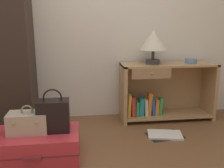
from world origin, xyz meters
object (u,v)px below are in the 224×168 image
object	(u,v)px
train_case	(28,122)
handbag	(53,115)
bowl	(191,61)
table_lamp	(153,41)
suitcase_large	(37,145)
open_book_on_floor	(165,135)
bookshelf	(162,92)

from	to	relation	value
train_case	handbag	xyz separation A→B (m)	(0.22, 0.00, 0.05)
bowl	handbag	world-z (taller)	bowl
table_lamp	suitcase_large	world-z (taller)	table_lamp
suitcase_large	open_book_on_floor	distance (m)	1.32
train_case	open_book_on_floor	xyz separation A→B (m)	(1.35, 0.27, -0.32)
open_book_on_floor	train_case	bearing A→B (deg)	-168.58
bowl	handbag	bearing A→B (deg)	-154.73
table_lamp	train_case	distance (m)	1.66
table_lamp	open_book_on_floor	world-z (taller)	table_lamp
bookshelf	train_case	size ratio (longest dim) A/B	3.38
bowl	suitcase_large	world-z (taller)	bowl
table_lamp	handbag	size ratio (longest dim) A/B	1.02
bookshelf	handbag	bearing A→B (deg)	-148.09
bookshelf	train_case	world-z (taller)	bookshelf
bookshelf	table_lamp	distance (m)	0.64
open_book_on_floor	suitcase_large	bearing A→B (deg)	-167.11
bowl	train_case	world-z (taller)	bowl
suitcase_large	train_case	bearing A→B (deg)	162.11
bookshelf	suitcase_large	bearing A→B (deg)	-150.25
handbag	open_book_on_floor	world-z (taller)	handbag
suitcase_large	open_book_on_floor	bearing A→B (deg)	12.89
bookshelf	table_lamp	world-z (taller)	table_lamp
train_case	handbag	distance (m)	0.23
suitcase_large	handbag	distance (m)	0.31
bookshelf	handbag	world-z (taller)	bookshelf
table_lamp	train_case	size ratio (longest dim) A/B	1.17
bowl	handbag	distance (m)	1.78
suitcase_large	open_book_on_floor	size ratio (longest dim) A/B	1.82
bowl	handbag	xyz separation A→B (m)	(-1.58, -0.75, -0.34)
train_case	handbag	world-z (taller)	handbag
bookshelf	suitcase_large	size ratio (longest dim) A/B	1.52
bookshelf	train_case	distance (m)	1.67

